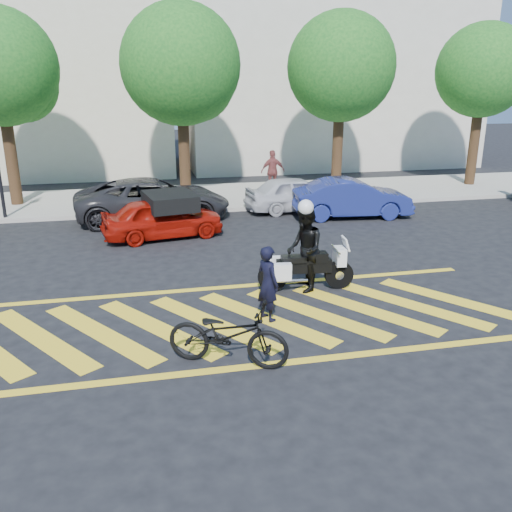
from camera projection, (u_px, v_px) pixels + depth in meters
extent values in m
plane|color=black|center=(241.00, 320.00, 11.16)|extent=(90.00, 90.00, 0.00)
cube|color=#9E998E|center=(186.00, 198.00, 22.28)|extent=(60.00, 5.00, 0.15)
cube|color=yellow|center=(42.00, 339.00, 10.36)|extent=(2.43, 3.21, 0.01)
cube|color=yellow|center=(101.00, 333.00, 10.59)|extent=(2.43, 3.21, 0.01)
cube|color=yellow|center=(158.00, 328.00, 10.81)|extent=(2.43, 3.21, 0.01)
cube|color=yellow|center=(213.00, 323.00, 11.04)|extent=(2.43, 3.21, 0.01)
cube|color=yellow|center=(265.00, 318.00, 11.26)|extent=(2.43, 3.21, 0.01)
cube|color=yellow|center=(315.00, 313.00, 11.49)|extent=(2.43, 3.21, 0.01)
cube|color=yellow|center=(364.00, 309.00, 11.71)|extent=(2.43, 3.21, 0.01)
cube|color=yellow|center=(410.00, 304.00, 11.93)|extent=(2.43, 3.21, 0.01)
cube|color=yellow|center=(455.00, 300.00, 12.16)|extent=(2.43, 3.21, 0.01)
cube|color=yellow|center=(262.00, 365.00, 9.39)|extent=(12.00, 0.20, 0.01)
cube|color=yellow|center=(226.00, 287.00, 12.92)|extent=(12.00, 0.20, 0.01)
cube|color=beige|center=(8.00, 74.00, 27.46)|extent=(16.00, 8.00, 10.00)
cube|color=beige|center=(326.00, 65.00, 30.78)|extent=(16.00, 8.00, 11.00)
cylinder|color=black|center=(11.00, 155.00, 20.35)|extent=(0.44, 0.44, 4.00)
sphere|color=#16551B|center=(20.00, 85.00, 19.97)|extent=(2.73, 2.73, 2.73)
cylinder|color=black|center=(184.00, 151.00, 21.68)|extent=(0.44, 0.44, 4.00)
sphere|color=#16551B|center=(181.00, 64.00, 20.66)|extent=(4.60, 4.60, 4.60)
sphere|color=#16551B|center=(196.00, 83.00, 21.28)|extent=(2.99, 2.99, 2.99)
cylinder|color=black|center=(337.00, 147.00, 23.00)|extent=(0.44, 0.44, 4.00)
sphere|color=#16551B|center=(341.00, 67.00, 22.01)|extent=(4.40, 4.40, 4.40)
sphere|color=#16551B|center=(351.00, 84.00, 22.61)|extent=(2.86, 2.86, 2.86)
cylinder|color=black|center=(474.00, 143.00, 24.33)|extent=(0.44, 0.44, 4.00)
sphere|color=#16551B|center=(483.00, 70.00, 23.37)|extent=(4.00, 4.00, 4.00)
sphere|color=#16551B|center=(489.00, 85.00, 23.96)|extent=(2.60, 2.60, 2.60)
imported|color=black|center=(268.00, 283.00, 10.97)|extent=(0.58, 0.68, 1.58)
imported|color=black|center=(228.00, 335.00, 9.28)|extent=(2.25, 1.59, 1.12)
cylinder|color=black|center=(272.00, 277.00, 12.59)|extent=(0.68, 0.20, 0.67)
cylinder|color=silver|center=(272.00, 277.00, 12.59)|extent=(0.22, 0.18, 0.20)
cylinder|color=black|center=(339.00, 275.00, 12.78)|extent=(0.68, 0.20, 0.67)
cylinder|color=silver|center=(339.00, 275.00, 12.78)|extent=(0.22, 0.18, 0.20)
cube|color=black|center=(304.00, 266.00, 12.60)|extent=(1.30, 0.38, 0.31)
cube|color=black|center=(317.00, 257.00, 12.58)|extent=(0.49, 0.35, 0.22)
cube|color=black|center=(293.00, 259.00, 12.52)|extent=(0.59, 0.40, 0.12)
cube|color=silver|center=(340.00, 256.00, 12.64)|extent=(0.26, 0.45, 0.41)
cube|color=silver|center=(277.00, 264.00, 12.79)|extent=(0.47, 0.23, 0.39)
cube|color=silver|center=(281.00, 272.00, 12.29)|extent=(0.47, 0.23, 0.39)
imported|color=black|center=(305.00, 249.00, 12.47)|extent=(0.84, 1.04, 2.00)
imported|color=#991007|center=(163.00, 218.00, 16.80)|extent=(3.93, 2.16, 1.27)
imported|color=black|center=(153.00, 200.00, 18.87)|extent=(5.37, 2.61, 1.47)
imported|color=silver|center=(296.00, 194.00, 20.26)|extent=(3.96, 1.90, 1.30)
imported|color=navy|center=(352.00, 198.00, 19.31)|extent=(4.31, 1.87, 1.38)
imported|color=brown|center=(273.00, 171.00, 22.87)|extent=(1.06, 0.49, 1.76)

